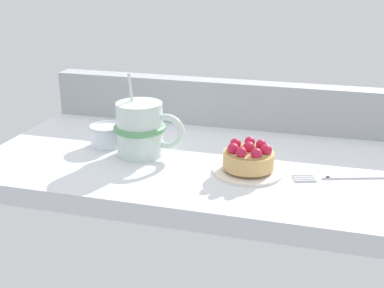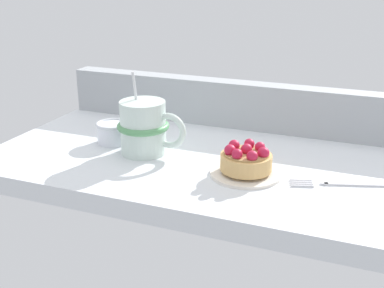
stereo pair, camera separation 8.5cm
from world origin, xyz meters
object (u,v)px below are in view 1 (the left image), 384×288
Objects in this scene: dessert_plate at (248,170)px; dessert_fork at (342,177)px; coffee_mug at (141,129)px; raspberry_tart at (249,157)px; sugar_bowl at (107,135)px.

dessert_plate is 0.72× the size of dessert_fork.
dessert_plate is 0.79× the size of coffee_mug.
raspberry_tart is at bearing -91.81° from dessert_plate.
sugar_bowl is at bearing 168.58° from dessert_plate.
coffee_mug is at bearing 171.64° from raspberry_tart.
sugar_bowl is (-42.76, 3.89, 1.85)cm from dessert_fork.
raspberry_tart reaches higher than dessert_fork.
coffee_mug is 8.99cm from sugar_bowl.
raspberry_tart is at bearing -8.36° from coffee_mug.
coffee_mug is at bearing 178.12° from dessert_fork.
coffee_mug reaches higher than raspberry_tart.
raspberry_tart is (-0.00, -0.03, 2.34)cm from dessert_plate.
dessert_fork is at bearing -5.19° from sugar_bowl.
coffee_mug is at bearing 171.71° from dessert_plate.
raspberry_tart is 0.52× the size of dessert_fork.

